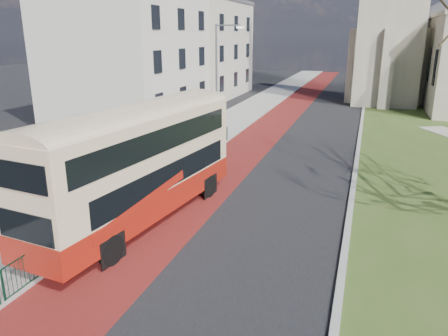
% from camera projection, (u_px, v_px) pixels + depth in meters
% --- Properties ---
extents(ground, '(160.00, 160.00, 0.00)m').
position_uv_depth(ground, '(173.00, 243.00, 16.17)').
color(ground, black).
rests_on(ground, ground).
extents(road_carriageway, '(9.00, 120.00, 0.01)m').
position_uv_depth(road_carriageway, '(298.00, 134.00, 33.89)').
color(road_carriageway, black).
rests_on(road_carriageway, ground).
extents(bus_lane, '(3.40, 120.00, 0.01)m').
position_uv_depth(bus_lane, '(264.00, 131.00, 34.69)').
color(bus_lane, '#591414').
rests_on(bus_lane, ground).
extents(pavement_west, '(4.00, 120.00, 0.12)m').
position_uv_depth(pavement_west, '(219.00, 128.00, 35.81)').
color(pavement_west, gray).
rests_on(pavement_west, ground).
extents(kerb_west, '(0.25, 120.00, 0.13)m').
position_uv_depth(kerb_west, '(242.00, 129.00, 35.21)').
color(kerb_west, '#999993').
rests_on(kerb_west, ground).
extents(kerb_east, '(0.25, 80.00, 0.13)m').
position_uv_depth(kerb_east, '(360.00, 132.00, 34.32)').
color(kerb_east, '#999993').
rests_on(kerb_east, ground).
extents(pedestrian_railing, '(0.07, 24.00, 1.12)m').
position_uv_depth(pedestrian_railing, '(151.00, 186.00, 20.52)').
color(pedestrian_railing, '#0C3522').
rests_on(pedestrian_railing, ground).
extents(street_block_near, '(10.30, 14.30, 13.00)m').
position_uv_depth(street_block_near, '(129.00, 45.00, 38.40)').
color(street_block_near, beige).
rests_on(street_block_near, ground).
extents(street_block_far, '(10.30, 16.30, 11.50)m').
position_uv_depth(street_block_far, '(196.00, 48.00, 53.16)').
color(street_block_far, beige).
rests_on(street_block_far, ground).
extents(streetlamp, '(2.13, 0.18, 8.00)m').
position_uv_depth(streetlamp, '(218.00, 74.00, 32.46)').
color(streetlamp, gray).
rests_on(streetlamp, pavement_west).
extents(bus, '(3.96, 11.32, 4.64)m').
position_uv_depth(bus, '(138.00, 160.00, 17.29)').
color(bus, maroon).
rests_on(bus, ground).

